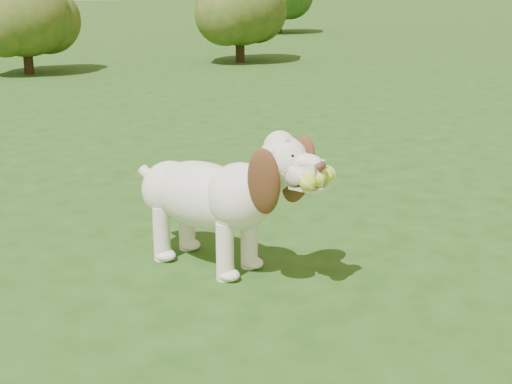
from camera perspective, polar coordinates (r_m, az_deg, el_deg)
ground at (r=4.11m, az=-2.74°, el=-2.77°), size 80.00×80.00×0.00m
dog at (r=3.41m, az=-3.04°, el=0.01°), size 0.64×1.10×0.73m
shrub_c at (r=11.15m, az=-18.05°, el=13.18°), size 1.35×1.35×1.40m
shrub_d at (r=12.17m, az=-1.30°, el=14.56°), size 1.47×1.47×1.53m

